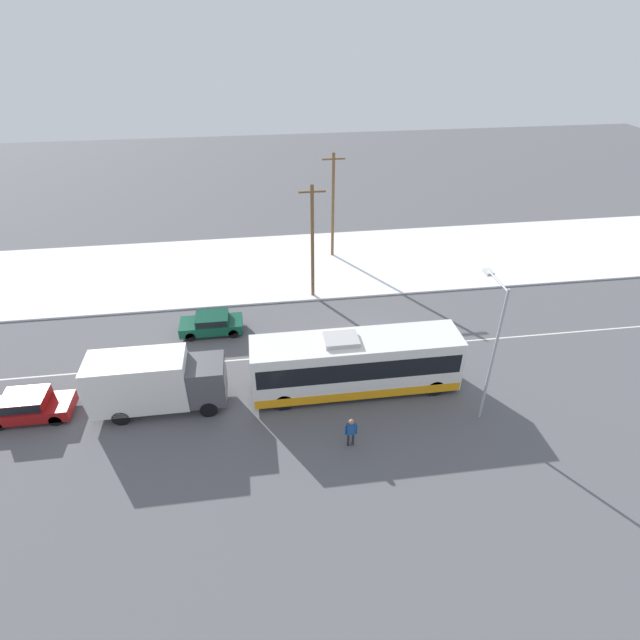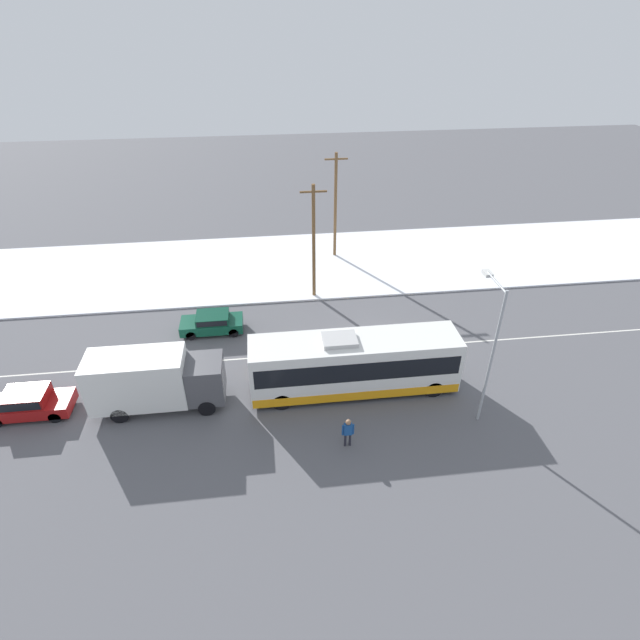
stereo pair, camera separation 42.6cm
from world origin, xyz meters
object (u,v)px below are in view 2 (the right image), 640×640
object	(u,v)px
sedan_car	(212,322)
pedestrian_at_stop	(348,430)
streetlamp	(491,338)
city_bus	(354,364)
box_truck	(153,379)
utility_pole_snowlot	(335,205)
utility_pole_roadside	(314,241)
parked_car_near_truck	(29,402)

from	to	relation	value
sedan_car	pedestrian_at_stop	xyz separation A→B (m)	(7.09, -10.95, 0.30)
streetlamp	city_bus	bearing A→B (deg)	155.70
sedan_car	city_bus	bearing A→B (deg)	140.10
sedan_car	box_truck	bearing A→B (deg)	70.09
pedestrian_at_stop	utility_pole_snowlot	world-z (taller)	utility_pole_snowlot
pedestrian_at_stop	box_truck	bearing A→B (deg)	156.99
city_bus	streetlamp	world-z (taller)	streetlamp
streetlamp	utility_pole_roadside	size ratio (longest dim) A/B	0.92
parked_car_near_truck	city_bus	bearing A→B (deg)	-0.31
city_bus	sedan_car	distance (m)	10.64
utility_pole_snowlot	parked_car_near_truck	bearing A→B (deg)	-137.46
utility_pole_roadside	utility_pole_snowlot	bearing A→B (deg)	69.21
parked_car_near_truck	pedestrian_at_stop	distance (m)	16.66
utility_pole_roadside	pedestrian_at_stop	bearing A→B (deg)	-90.12
utility_pole_roadside	utility_pole_snowlot	distance (m)	7.05
parked_car_near_truck	pedestrian_at_stop	size ratio (longest dim) A/B	2.47
city_bus	box_truck	size ratio (longest dim) A/B	1.65
city_bus	sedan_car	size ratio (longest dim) A/B	2.82
parked_car_near_truck	utility_pole_roadside	xyz separation A→B (m)	(16.14, 10.52, 3.57)
city_bus	pedestrian_at_stop	world-z (taller)	city_bus
city_bus	parked_car_near_truck	bearing A→B (deg)	179.69
utility_pole_roadside	utility_pole_snowlot	size ratio (longest dim) A/B	0.97
box_truck	streetlamp	xyz separation A→B (m)	(16.64, -2.63, 3.00)
pedestrian_at_stop	streetlamp	world-z (taller)	streetlamp
box_truck	parked_car_near_truck	bearing A→B (deg)	178.43
streetlamp	box_truck	bearing A→B (deg)	171.01
sedan_car	utility_pole_roadside	distance (m)	8.86
box_truck	streetlamp	distance (m)	17.11
city_bus	box_truck	world-z (taller)	city_bus
city_bus	utility_pole_roadside	bearing A→B (deg)	95.42
box_truck	utility_pole_snowlot	bearing A→B (deg)	54.98
pedestrian_at_stop	streetlamp	distance (m)	8.13
parked_car_near_truck	utility_pole_snowlot	world-z (taller)	utility_pole_snowlot
box_truck	streetlamp	bearing A→B (deg)	-8.99
box_truck	pedestrian_at_stop	world-z (taller)	box_truck
city_bus	sedan_car	world-z (taller)	city_bus
pedestrian_at_stop	utility_pole_roadside	distance (m)	15.14
sedan_car	streetlamp	xyz separation A→B (m)	(14.15, -9.51, 4.07)
utility_pole_roadside	parked_car_near_truck	bearing A→B (deg)	-146.90
sedan_car	utility_pole_snowlot	bearing A→B (deg)	-132.75
box_truck	utility_pole_snowlot	distance (m)	21.28
parked_car_near_truck	pedestrian_at_stop	bearing A→B (deg)	-14.77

